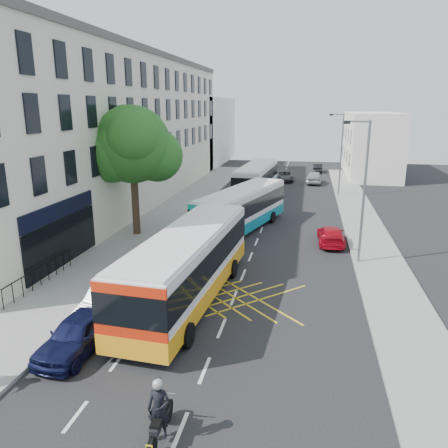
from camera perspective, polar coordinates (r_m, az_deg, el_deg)
The scene contains 20 objects.
ground at distance 15.98m, azimuth -2.55°, elevation -18.54°, with size 120.00×120.00×0.00m, color black.
pavement_left at distance 31.50m, azimuth -11.28°, elevation -1.30°, with size 5.00×70.00×0.15m, color gray.
pavement_right at distance 29.57m, azimuth 18.87°, elevation -2.94°, with size 3.00×70.00×0.15m, color gray.
terrace_main at distance 41.20m, azimuth -13.99°, elevation 11.84°, with size 8.30×45.00×13.50m.
terrace_far at distance 70.14m, azimuth -3.29°, elevation 12.03°, with size 8.00×20.00×10.00m, color silver.
building_right at distance 61.59m, azimuth 18.52°, elevation 9.91°, with size 6.00×18.00×8.00m, color silver.
street_tree at distance 30.33m, azimuth -11.93°, elevation 10.02°, with size 6.30×5.70×8.80m.
lamp_near at distance 25.44m, azimuth 17.68°, elevation 4.86°, with size 1.45×0.15×8.00m.
lamp_far at distance 45.20m, azimuth 14.95°, elevation 9.31°, with size 1.45×0.15×8.00m.
railings at distance 23.74m, azimuth -22.90°, elevation -6.13°, with size 0.08×5.60×1.14m, color black, non-canonical shape.
bus_near at distance 20.34m, azimuth -4.71°, elevation -5.30°, with size 3.58×12.05×3.35m.
bus_mid at distance 31.79m, azimuth 2.36°, elevation 2.01°, with size 5.46×11.20×3.07m.
bus_far at distance 44.53m, azimuth 4.28°, elevation 5.86°, with size 3.39×11.36×3.15m.
motorbike at distance 12.92m, azimuth -8.45°, elevation -23.09°, with size 0.65×2.16×1.92m.
parked_car_blue at distance 17.55m, azimuth -18.50°, elevation -13.40°, with size 1.66×4.12×1.40m, color #0D1034.
parked_car_silver at distance 19.84m, azimuth -14.36°, elevation -9.42°, with size 1.62×4.66×1.53m, color #AEB2B6.
red_hatchback at distance 29.68m, azimuth 13.80°, elevation -1.43°, with size 1.67×4.11×1.19m, color #B20716.
distant_car_grey at distance 53.74m, azimuth 7.95°, elevation 6.22°, with size 1.97×4.28×1.19m, color #3C3D43.
distant_car_silver at distance 52.56m, azimuth 11.70°, elevation 6.01°, with size 1.75×4.36×1.48m, color #979A9E.
distant_car_dark at distance 61.89m, azimuth 12.13°, elevation 7.19°, with size 1.24×3.56×1.17m, color black.
Camera 1 is at (3.19, -12.90, 8.88)m, focal length 35.00 mm.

